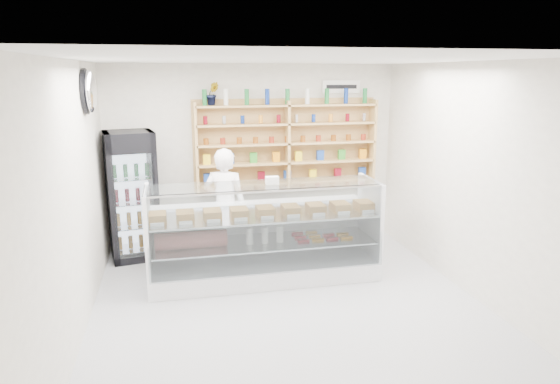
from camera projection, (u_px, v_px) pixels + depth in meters
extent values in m
plane|color=#A5A6AA|center=(291.00, 309.00, 5.78)|extent=(5.00, 5.00, 0.00)
plane|color=white|center=(292.00, 59.00, 5.13)|extent=(5.00, 5.00, 0.00)
plane|color=silver|center=(254.00, 155.00, 7.83)|extent=(4.50, 0.00, 4.50)
plane|color=silver|center=(387.00, 283.00, 3.08)|extent=(4.50, 0.00, 4.50)
plane|color=silver|center=(73.00, 203.00, 4.98)|extent=(0.00, 5.00, 5.00)
plane|color=silver|center=(475.00, 182.00, 5.92)|extent=(0.00, 5.00, 5.00)
cube|color=white|center=(264.00, 269.00, 6.61)|extent=(2.97, 0.84, 0.25)
cube|color=white|center=(259.00, 229.00, 6.88)|extent=(2.97, 0.05, 0.62)
cube|color=silver|center=(264.00, 242.00, 6.52)|extent=(2.85, 0.74, 0.02)
cube|color=silver|center=(264.00, 215.00, 6.44)|extent=(2.91, 0.78, 0.02)
cube|color=silver|center=(270.00, 233.00, 6.08)|extent=(2.91, 0.12, 1.04)
cube|color=silver|center=(264.00, 185.00, 6.29)|extent=(2.91, 0.59, 0.01)
imported|color=white|center=(225.00, 206.00, 7.02)|extent=(0.71, 0.59, 1.66)
cube|color=black|center=(132.00, 196.00, 7.21)|extent=(0.78, 0.76, 1.87)
cube|color=#2A0537|center=(123.00, 144.00, 6.73)|extent=(0.65, 0.15, 0.26)
cube|color=silver|center=(127.00, 207.00, 6.92)|extent=(0.56, 0.11, 1.47)
cube|color=tan|center=(196.00, 147.00, 7.44)|extent=(0.04, 0.28, 1.33)
cube|color=tan|center=(287.00, 144.00, 7.74)|extent=(0.04, 0.28, 1.33)
cube|color=tan|center=(372.00, 141.00, 8.03)|extent=(0.04, 0.28, 1.33)
cube|color=tan|center=(287.00, 181.00, 7.87)|extent=(2.80, 0.28, 0.03)
cube|color=tan|center=(287.00, 162.00, 7.80)|extent=(2.80, 0.28, 0.03)
cube|color=tan|center=(287.00, 143.00, 7.73)|extent=(2.80, 0.28, 0.03)
cube|color=tan|center=(287.00, 124.00, 7.66)|extent=(2.80, 0.28, 0.03)
cube|color=tan|center=(287.00, 105.00, 7.60)|extent=(2.80, 0.28, 0.03)
imported|color=#1E6626|center=(212.00, 94.00, 7.32)|extent=(0.19, 0.16, 0.34)
ellipsoid|color=silver|center=(90.00, 91.00, 5.90)|extent=(0.15, 0.50, 0.50)
cube|color=white|center=(341.00, 87.00, 7.85)|extent=(0.62, 0.03, 0.20)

